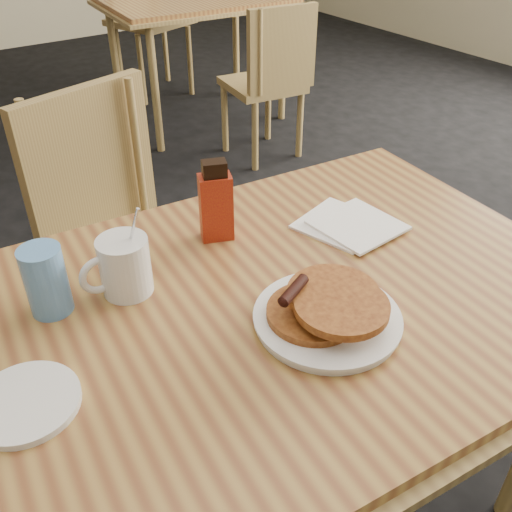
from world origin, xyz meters
The scene contains 11 objects.
main_table centered at (0.01, 0.03, 0.71)m, with size 1.36×0.98×0.75m.
neighbor_table centered at (1.29, 2.52, 0.70)m, with size 1.14×0.82×0.75m.
chair_main_far centered at (-0.01, 0.76, 0.55)m, with size 0.51×0.52×0.92m.
chair_neighbor_far centered at (1.30, 3.29, 0.61)m, with size 0.59×0.60×1.02m.
chair_neighbor_near centered at (1.32, 1.79, 0.50)m, with size 0.42×0.43×0.83m.
pancake_plate centered at (0.07, -0.09, 0.77)m, with size 0.26×0.26×0.08m.
coffee_mug centered at (-0.18, 0.20, 0.81)m, with size 0.13×0.09×0.18m.
syrup_bottle centered at (0.05, 0.26, 0.83)m, with size 0.08×0.06×0.18m.
napkin_stack centered at (0.31, 0.13, 0.76)m, with size 0.21×0.22×0.01m.
blue_tumbler centered at (-0.31, 0.22, 0.82)m, with size 0.07×0.07×0.13m, color #588FCF.
side_saucer centered at (-0.42, 0.03, 0.76)m, with size 0.16×0.16×0.01m, color white.
Camera 1 is at (-0.46, -0.63, 1.42)m, focal length 40.00 mm.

